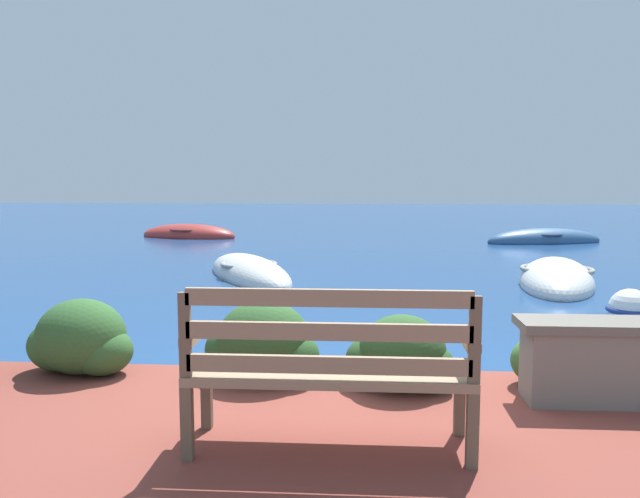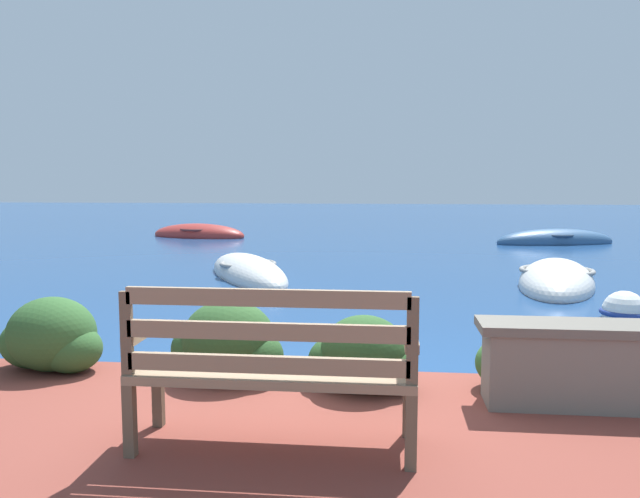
{
  "view_description": "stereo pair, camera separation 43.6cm",
  "coord_description": "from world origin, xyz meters",
  "px_view_note": "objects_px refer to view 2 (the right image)",
  "views": [
    {
      "loc": [
        0.14,
        -4.78,
        1.7
      ],
      "look_at": [
        -0.61,
        6.56,
        0.44
      ],
      "focal_mm": 35.0,
      "sensor_mm": 36.0,
      "label": 1
    },
    {
      "loc": [
        0.57,
        -4.75,
        1.7
      ],
      "look_at": [
        -0.61,
        6.56,
        0.44
      ],
      "focal_mm": 35.0,
      "sensor_mm": 36.0,
      "label": 2
    }
  ],
  "objects_px": {
    "rowboat_nearest": "(556,283)",
    "mooring_buoy": "(624,312)",
    "rowboat_far": "(555,242)",
    "rowboat_outer": "(199,235)",
    "rowboat_mid": "(248,274)",
    "park_bench": "(272,364)"
  },
  "relations": [
    {
      "from": "rowboat_nearest",
      "to": "mooring_buoy",
      "type": "distance_m",
      "value": 2.37
    },
    {
      "from": "rowboat_far",
      "to": "mooring_buoy",
      "type": "bearing_deg",
      "value": -113.5
    },
    {
      "from": "rowboat_far",
      "to": "mooring_buoy",
      "type": "xyz_separation_m",
      "value": [
        -1.6,
        -9.3,
        0.03
      ]
    },
    {
      "from": "mooring_buoy",
      "to": "rowboat_outer",
      "type": "bearing_deg",
      "value": 129.49
    },
    {
      "from": "rowboat_mid",
      "to": "rowboat_far",
      "type": "height_order",
      "value": "rowboat_far"
    },
    {
      "from": "park_bench",
      "to": "rowboat_far",
      "type": "xyz_separation_m",
      "value": [
        5.13,
        13.88,
        -0.65
      ]
    },
    {
      "from": "park_bench",
      "to": "rowboat_outer",
      "type": "relative_size",
      "value": 0.5
    },
    {
      "from": "rowboat_nearest",
      "to": "rowboat_far",
      "type": "distance_m",
      "value": 7.17
    },
    {
      "from": "rowboat_outer",
      "to": "mooring_buoy",
      "type": "height_order",
      "value": "rowboat_outer"
    },
    {
      "from": "rowboat_nearest",
      "to": "rowboat_outer",
      "type": "bearing_deg",
      "value": 60.93
    },
    {
      "from": "rowboat_outer",
      "to": "mooring_buoy",
      "type": "xyz_separation_m",
      "value": [
        8.47,
        -10.28,
        0.03
      ]
    },
    {
      "from": "park_bench",
      "to": "rowboat_far",
      "type": "height_order",
      "value": "park_bench"
    },
    {
      "from": "rowboat_mid",
      "to": "rowboat_outer",
      "type": "xyz_separation_m",
      "value": [
        -3.17,
        7.48,
        0.0
      ]
    },
    {
      "from": "rowboat_mid",
      "to": "rowboat_outer",
      "type": "distance_m",
      "value": 8.12
    },
    {
      "from": "park_bench",
      "to": "rowboat_outer",
      "type": "xyz_separation_m",
      "value": [
        -4.95,
        14.86,
        -0.64
      ]
    },
    {
      "from": "park_bench",
      "to": "rowboat_nearest",
      "type": "bearing_deg",
      "value": 64.99
    },
    {
      "from": "rowboat_far",
      "to": "rowboat_nearest",
      "type": "bearing_deg",
      "value": -118.17
    },
    {
      "from": "rowboat_nearest",
      "to": "rowboat_outer",
      "type": "relative_size",
      "value": 1.03
    },
    {
      "from": "rowboat_far",
      "to": "mooring_buoy",
      "type": "height_order",
      "value": "rowboat_far"
    },
    {
      "from": "rowboat_nearest",
      "to": "rowboat_far",
      "type": "relative_size",
      "value": 0.94
    },
    {
      "from": "park_bench",
      "to": "rowboat_mid",
      "type": "relative_size",
      "value": 0.46
    },
    {
      "from": "rowboat_far",
      "to": "rowboat_outer",
      "type": "xyz_separation_m",
      "value": [
        -10.07,
        0.97,
        0.0
      ]
    }
  ]
}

